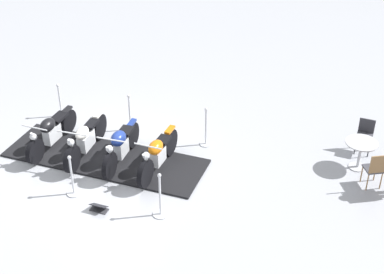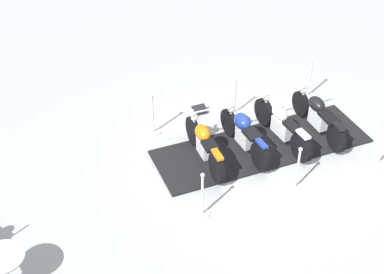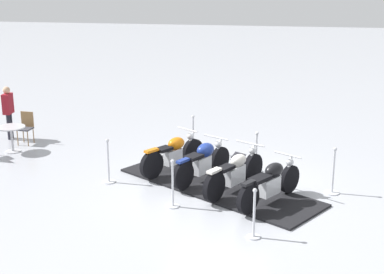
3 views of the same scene
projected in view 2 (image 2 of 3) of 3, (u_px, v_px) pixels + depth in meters
The scene contains 14 objects.
ground_plane at pixel (262, 147), 13.33m from camera, with size 80.00×80.00×0.00m, color #A8AAB2.
display_platform at pixel (262, 146), 13.31m from camera, with size 5.22×1.68×0.05m, color black.
motorcycle_black at pixel (318, 115), 13.49m from camera, with size 1.34×1.97×0.97m.
motorcycle_cream at pixel (282, 125), 13.19m from camera, with size 1.28×2.09×1.03m.
motorcycle_navy at pixel (244, 132), 12.87m from camera, with size 1.17×1.93×1.00m.
motorcycle_copper at pixel (204, 144), 12.58m from camera, with size 1.32×1.87×1.02m.
stanchion_left_mid at pixel (297, 174), 11.95m from camera, with size 0.29×0.29×1.11m.
stanchion_left_rear at pixel (202, 201), 11.29m from camera, with size 0.32×0.32×1.13m.
stanchion_right_rear at pixel (153, 121), 13.60m from camera, with size 0.36×0.36×1.13m.
stanchion_right_mid at pixel (235, 103), 14.28m from camera, with size 0.34×0.34×1.08m.
stanchion_right_front at pixel (309, 85), 14.93m from camera, with size 0.35×0.35×1.13m.
stanchion_left_front at pixel (381, 150), 12.62m from camera, with size 0.28×0.28×1.04m.
info_placard at pixel (199, 111), 14.44m from camera, with size 0.46×0.40×0.21m.
cafe_table at pixel (3, 263), 9.76m from camera, with size 0.81×0.81×0.75m.
Camera 2 is at (9.54, 4.68, 8.22)m, focal length 51.88 mm.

